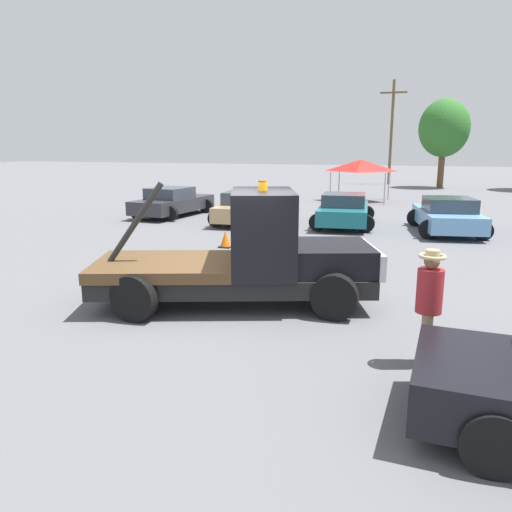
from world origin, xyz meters
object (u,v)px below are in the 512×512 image
at_px(tow_truck, 250,258).
at_px(parked_car_tan, 248,208).
at_px(parked_car_charcoal, 172,202).
at_px(tree_right, 444,128).
at_px(parked_car_teal, 344,210).
at_px(parked_car_skyblue, 447,216).
at_px(canopy_tent_red, 361,165).
at_px(traffic_cone, 226,239).
at_px(person_near_truck, 429,298).
at_px(utility_pole, 392,130).

bearing_deg(tow_truck, parked_car_tan, 90.19).
bearing_deg(parked_car_charcoal, tree_right, -24.40).
distance_m(parked_car_teal, parked_car_skyblue, 3.95).
height_order(parked_car_tan, parked_car_teal, same).
bearing_deg(parked_car_teal, tree_right, -16.70).
xyz_separation_m(parked_car_tan, canopy_tent_red, (3.47, 10.20, 1.45)).
bearing_deg(traffic_cone, parked_car_charcoal, 130.03).
distance_m(canopy_tent_red, traffic_cone, 15.72).
distance_m(canopy_tent_red, tree_right, 13.10).
xyz_separation_m(tow_truck, canopy_tent_red, (-0.34, 20.78, 1.13)).
height_order(person_near_truck, utility_pole, utility_pole).
bearing_deg(tow_truck, parked_car_charcoal, 104.75).
height_order(parked_car_tan, traffic_cone, parked_car_tan).
relative_size(tow_truck, parked_car_charcoal, 1.26).
relative_size(tow_truck, parked_car_tan, 1.29).
bearing_deg(parked_car_tan, canopy_tent_red, -24.06).
relative_size(parked_car_tan, parked_car_skyblue, 0.99).
height_order(parked_car_charcoal, parked_car_teal, same).
distance_m(parked_car_charcoal, tree_right, 24.86).
distance_m(person_near_truck, traffic_cone, 9.55).
xyz_separation_m(person_near_truck, parked_car_tan, (-7.24, 12.51, -0.38)).
bearing_deg(canopy_tent_red, parked_car_skyblue, -66.26).
distance_m(parked_car_skyblue, traffic_cone, 8.63).
bearing_deg(parked_car_teal, parked_car_skyblue, -101.28).
bearing_deg(tree_right, person_near_truck, -91.57).
bearing_deg(traffic_cone, utility_pole, 84.36).
height_order(tow_truck, parked_car_skyblue, tow_truck).
relative_size(canopy_tent_red, traffic_cone, 5.65).
relative_size(parked_car_teal, traffic_cone, 8.36).
height_order(parked_car_teal, tree_right, tree_right).
height_order(parked_car_charcoal, canopy_tent_red, canopy_tent_red).
bearing_deg(canopy_tent_red, parked_car_tan, -108.77).
xyz_separation_m(person_near_truck, utility_pole, (-3.15, 37.50, 3.54)).
xyz_separation_m(canopy_tent_red, utility_pole, (0.62, 14.79, 2.47)).
distance_m(person_near_truck, tree_right, 34.87).
distance_m(person_near_truck, parked_car_teal, 13.30).
relative_size(tow_truck, utility_pole, 0.70).
xyz_separation_m(tree_right, utility_pole, (-4.10, 2.82, 0.02)).
bearing_deg(person_near_truck, tow_truck, 149.30).
relative_size(parked_car_teal, tree_right, 0.68).
bearing_deg(canopy_tent_red, parked_car_charcoal, -128.77).
xyz_separation_m(tow_truck, parked_car_teal, (0.21, 10.96, -0.33)).
bearing_deg(parked_car_skyblue, utility_pole, -0.91).
height_order(tow_truck, canopy_tent_red, tow_truck).
bearing_deg(traffic_cone, tow_truck, -63.15).
height_order(parked_car_tan, tree_right, tree_right).
height_order(parked_car_skyblue, utility_pole, utility_pole).
bearing_deg(traffic_cone, parked_car_teal, 62.60).
xyz_separation_m(tow_truck, tree_right, (4.38, 32.74, 3.57)).
height_order(canopy_tent_red, traffic_cone, canopy_tent_red).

